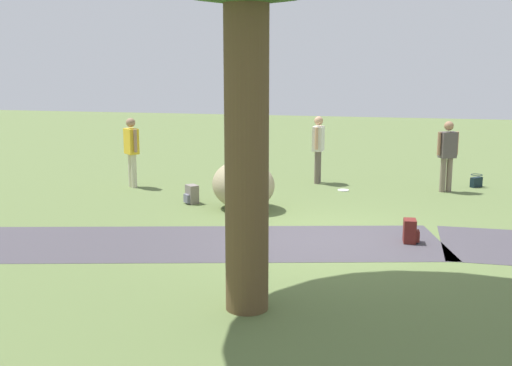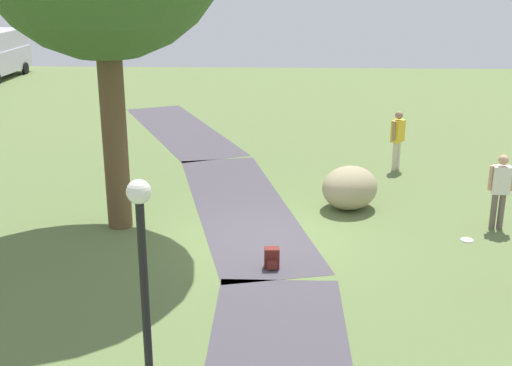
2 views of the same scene
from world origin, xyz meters
The scene contains 10 objects.
ground_plane centered at (0.00, 0.00, 0.00)m, with size 48.00×48.00×0.00m, color #5D713E.
footpath_segment_mid centered at (1.89, 0.61, 0.00)m, with size 8.28×3.93×0.01m.
lawn_boulder centered at (1.83, -1.95, 0.50)m, with size 1.86×1.84×1.01m.
woman_with_handbag centered at (-2.36, -4.63, 0.95)m, with size 0.48×0.37×1.64m.
man_near_boulder centered at (4.96, -3.55, 0.96)m, with size 0.43×0.42×1.67m.
passerby_on_path centered at (0.68, -5.02, 0.96)m, with size 0.27×0.52×1.66m.
handbag_on_grass centered at (-3.13, -5.36, 0.14)m, with size 0.38×0.38×0.31m.
backpack_by_boulder centered at (3.02, -2.17, 0.19)m, with size 0.35×0.35×0.40m.
spare_backpack_on_lawn centered at (-1.49, -0.18, 0.19)m, with size 0.28×0.29×0.40m.
frisbee_on_grass centered at (-0.03, -4.23, 0.01)m, with size 0.26×0.26×0.02m.
Camera 1 is at (-1.18, 10.30, 3.01)m, focal length 44.06 mm.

